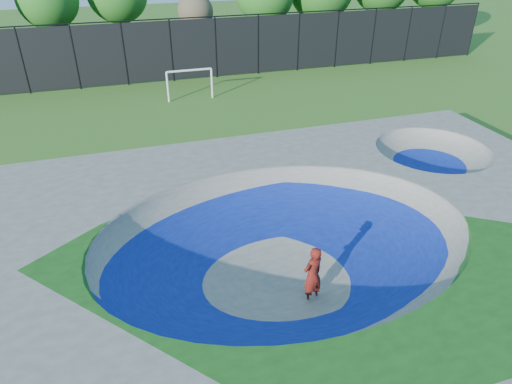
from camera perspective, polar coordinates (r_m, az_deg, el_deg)
ground at (r=13.84m, az=3.49°, el=-9.94°), size 120.00×120.00×0.00m
skate_deck at (r=13.37m, az=3.59°, el=-7.47°), size 22.00×14.00×1.50m
skater at (r=12.45m, az=7.08°, el=-10.23°), size 0.74×0.61×1.75m
skateboard at (r=13.01m, az=6.85°, el=-13.10°), size 0.80×0.51×0.05m
soccer_goal at (r=28.01m, az=-8.29°, el=13.82°), size 2.77×0.12×1.83m
fence at (r=31.84m, az=-10.54°, el=17.12°), size 48.09×0.09×4.04m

